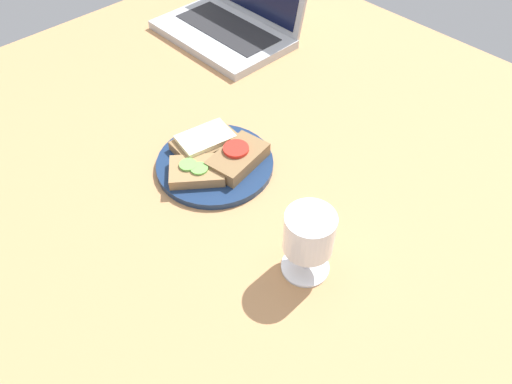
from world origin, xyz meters
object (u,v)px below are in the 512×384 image
(sandwich_with_cheese, at_px, (207,141))
(wine_glass, at_px, (309,236))
(sandwich_with_tomato, at_px, (239,158))
(laptop, at_px, (232,19))
(plate, at_px, (215,164))
(sandwich_with_cucumber, at_px, (197,171))

(sandwich_with_cheese, xyz_separation_m, wine_glass, (0.30, -0.06, 0.05))
(sandwich_with_tomato, distance_m, wine_glass, 0.24)
(sandwich_with_cheese, height_order, laptop, laptop)
(wine_glass, height_order, laptop, laptop)
(plate, height_order, sandwich_with_cheese, sandwich_with_cheese)
(sandwich_with_tomato, bearing_deg, wine_glass, -17.40)
(plate, distance_m, sandwich_with_cheese, 0.05)
(plate, height_order, sandwich_with_tomato, sandwich_with_tomato)
(sandwich_with_cucumber, relative_size, sandwich_with_tomato, 0.99)
(plate, relative_size, sandwich_with_cheese, 1.76)
(wine_glass, bearing_deg, sandwich_with_cheese, 168.50)
(sandwich_with_cheese, distance_m, wine_glass, 0.31)
(sandwich_with_cucumber, distance_m, wine_glass, 0.26)
(sandwich_with_tomato, relative_size, wine_glass, 1.01)
(sandwich_with_tomato, height_order, sandwich_with_cheese, sandwich_with_tomato)
(laptop, bearing_deg, sandwich_with_tomato, -40.29)
(plate, bearing_deg, laptop, 134.49)
(plate, distance_m, wine_glass, 0.28)
(sandwich_with_tomato, relative_size, sandwich_with_cheese, 0.99)
(sandwich_with_cucumber, bearing_deg, sandwich_with_cheese, 126.75)
(sandwich_with_cucumber, relative_size, sandwich_with_cheese, 0.97)
(sandwich_with_cucumber, bearing_deg, laptop, 131.41)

